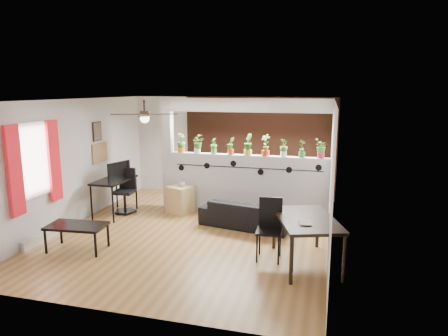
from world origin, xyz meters
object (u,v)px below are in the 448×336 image
potted_plant_4 (248,144)px  coffee_table (77,227)px  potted_plant_2 (214,145)px  cup (182,184)px  potted_plant_6 (284,147)px  potted_plant_8 (321,148)px  cube_shelf (180,199)px  sofa (246,214)px  potted_plant_0 (181,142)px  ceiling_fan (145,115)px  potted_plant_5 (266,145)px  office_chair (126,194)px  folding_chair (270,223)px  computer_desk (114,182)px  potted_plant_1 (197,144)px  dining_table (307,223)px  potted_plant_3 (231,145)px  potted_plant_7 (302,148)px

potted_plant_4 → coffee_table: 3.96m
potted_plant_2 → cup: (-0.66, -0.34, -0.87)m
potted_plant_2 → potted_plant_6: potted_plant_6 is taller
potted_plant_8 → coffee_table: 5.09m
potted_plant_2 → cube_shelf: 1.46m
potted_plant_6 → sofa: size_ratio=0.22×
potted_plant_0 → coffee_table: (-0.89, -2.85, -1.17)m
ceiling_fan → cube_shelf: bearing=86.1°
potted_plant_5 → office_chair: potted_plant_5 is taller
potted_plant_0 → potted_plant_4: bearing=-0.0°
potted_plant_2 → cup: potted_plant_2 is taller
potted_plant_4 → folding_chair: size_ratio=0.47×
sofa → coffee_table: size_ratio=1.69×
potted_plant_4 → computer_desk: size_ratio=0.42×
potted_plant_1 → cube_shelf: potted_plant_1 is taller
potted_plant_4 → dining_table: bearing=-58.9°
cube_shelf → folding_chair: 3.07m
potted_plant_1 → potted_plant_3: potted_plant_1 is taller
potted_plant_3 → folding_chair: bearing=-61.6°
folding_chair → potted_plant_3: bearing=118.4°
potted_plant_2 → computer_desk: bearing=-157.8°
potted_plant_3 → computer_desk: bearing=-161.1°
potted_plant_7 → coffee_table: size_ratio=0.38×
cup → ceiling_fan: bearing=-95.8°
potted_plant_4 → potted_plant_7: 1.19m
potted_plant_2 → ceiling_fan: bearing=-114.2°
ceiling_fan → computer_desk: bearing=143.2°
potted_plant_6 → cube_shelf: size_ratio=0.64×
potted_plant_6 → potted_plant_8: (0.79, -0.00, 0.01)m
potted_plant_1 → potted_plant_4: size_ratio=0.86×
potted_plant_1 → potted_plant_2: 0.40m
potted_plant_6 → potted_plant_7: (0.39, 0.00, -0.00)m
potted_plant_6 → dining_table: size_ratio=0.24×
coffee_table → potted_plant_3: bearing=54.0°
ceiling_fan → potted_plant_8: bearing=29.5°
potted_plant_2 → potted_plant_6: bearing=0.0°
ceiling_fan → folding_chair: ceiling_fan is taller
potted_plant_0 → potted_plant_1: (0.40, 0.00, -0.02)m
potted_plant_3 → potted_plant_7: (1.58, 0.00, -0.00)m
sofa → dining_table: dining_table is taller
potted_plant_3 → potted_plant_5: 0.79m
potted_plant_2 → sofa: size_ratio=0.20×
potted_plant_0 → potted_plant_6: bearing=-0.0°
sofa → cube_shelf: cube_shelf is taller
potted_plant_4 → office_chair: bearing=-166.8°
potted_plant_6 → folding_chair: bearing=-88.6°
potted_plant_0 → dining_table: size_ratio=0.28×
potted_plant_4 → potted_plant_6: bearing=0.0°
potted_plant_8 → dining_table: potted_plant_8 is taller
potted_plant_3 → coffee_table: size_ratio=0.38×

